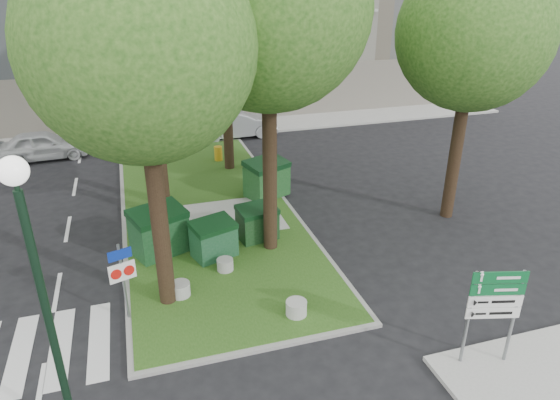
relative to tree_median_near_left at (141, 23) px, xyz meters
name	(u,v)px	position (x,y,z in m)	size (l,w,h in m)	color
ground	(242,353)	(1.41, -2.56, -7.32)	(120.00, 120.00, 0.00)	black
median_island	(207,209)	(1.91, 5.44, -7.26)	(6.00, 16.00, 0.12)	#254F16
median_kerb	(208,210)	(1.91, 5.44, -7.27)	(6.30, 16.30, 0.10)	gray
building_sidewalk	(168,133)	(1.41, 15.94, -7.26)	(42.00, 3.00, 0.12)	#999993
zebra_crossing	(80,343)	(-2.34, -1.06, -7.31)	(5.00, 3.00, 0.01)	silver
tree_median_near_left	(141,23)	(0.00, 0.00, 0.00)	(5.20, 5.20, 10.53)	black
tree_median_mid	(148,16)	(0.50, 6.50, -0.34)	(4.80, 4.80, 9.99)	black
tree_street_right	(478,18)	(10.50, 2.50, -0.33)	(5.00, 5.00, 10.06)	black
dumpster_a	(159,231)	(-0.05, 2.63, -6.46)	(1.99, 1.72, 1.55)	#103B19
dumpster_b	(214,239)	(1.55, 1.90, -6.60)	(1.55, 1.30, 1.23)	#123E21
dumpster_c	(257,223)	(3.15, 2.62, -6.62)	(1.43, 1.12, 1.20)	black
dumpster_d	(267,178)	(4.41, 5.94, -6.47)	(1.96, 1.72, 1.53)	#154619
bollard_left	(180,289)	(0.27, 0.06, -7.00)	(0.55, 0.55, 0.39)	#9E9F9A
bollard_right	(296,308)	(3.07, -1.68, -7.00)	(0.56, 0.56, 0.40)	#A6A6A1
bollard_mid	(225,265)	(1.71, 0.99, -7.02)	(0.50, 0.50, 0.36)	gray
litter_bin	(218,153)	(3.31, 10.58, -6.86)	(0.38, 0.38, 0.67)	#C39317
street_lamp	(39,279)	(-2.26, -3.91, -3.65)	(0.47, 0.47, 5.84)	black
traffic_sign_pole	(122,273)	(-1.15, -0.47, -5.86)	(0.66, 0.25, 2.27)	slate
directional_sign	(494,303)	(6.65, -4.56, -5.59)	(1.18, 0.35, 2.43)	slate
car_white	(43,145)	(-4.69, 13.57, -6.62)	(1.66, 4.12, 1.40)	silver
car_silver	(234,124)	(4.91, 14.24, -6.56)	(1.60, 4.58, 1.51)	#A0A5A8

